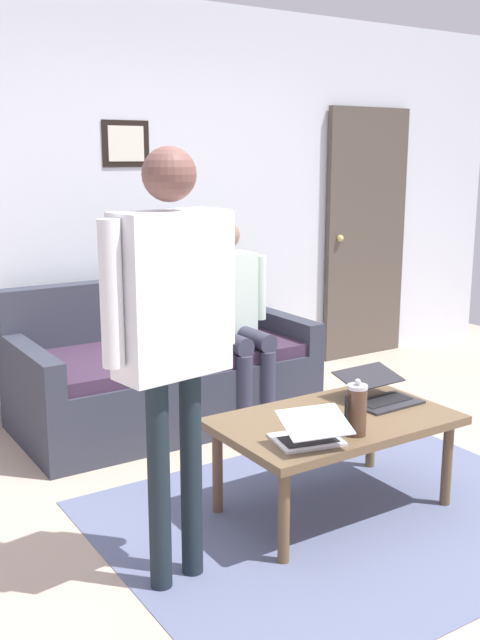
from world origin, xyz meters
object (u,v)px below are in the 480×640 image
at_px(interior_door, 366,235).
at_px(laptop_left, 310,434).
at_px(couch, 162,374).
at_px(laptop_center, 380,393).
at_px(person_seated, 232,309).
at_px(person_standing, 172,315).
at_px(french_press, 357,410).
at_px(coffee_table, 335,427).

distance_m(interior_door, laptop_left, 3.28).
distance_m(couch, laptop_left, 1.75).
relative_size(interior_door, couch, 1.12).
distance_m(couch, laptop_center, 1.57).
distance_m(laptop_left, person_seated, 1.62).
height_order(interior_door, person_standing, interior_door).
bearing_deg(couch, person_seated, 149.72).
distance_m(laptop_left, laptop_center, 0.68).
relative_size(laptop_left, person_standing, 0.20).
relative_size(french_press, person_seated, 0.20).
distance_m(coffee_table, person_standing, 1.15).
height_order(laptop_left, person_standing, person_standing).
bearing_deg(couch, french_press, 92.46).
relative_size(couch, laptop_center, 5.31).
height_order(couch, french_press, couch).
height_order(interior_door, french_press, interior_door).
relative_size(couch, french_press, 7.08).
bearing_deg(french_press, person_seated, -101.52).
xyz_separation_m(couch, laptop_center, (-0.48, 1.48, 0.20)).
height_order(coffee_table, person_seated, person_seated).
xyz_separation_m(interior_door, couch, (2.17, 0.52, -0.72)).
xyz_separation_m(couch, french_press, (-0.08, 1.76, 0.28)).
bearing_deg(laptop_center, french_press, 34.70).
xyz_separation_m(french_press, person_standing, (0.86, -0.08, 0.51)).
bearing_deg(laptop_center, interior_door, -130.16).
xyz_separation_m(coffee_table, laptop_center, (-0.34, -0.06, 0.09)).
bearing_deg(couch, interior_door, -166.51).
height_order(couch, laptop_left, couch).
distance_m(coffee_table, laptop_center, 0.36).
xyz_separation_m(coffee_table, laptop_left, (0.30, 0.19, 0.09)).
distance_m(coffee_table, laptop_left, 0.36).
bearing_deg(laptop_center, laptop_left, 21.25).
height_order(interior_door, couch, interior_door).
xyz_separation_m(interior_door, laptop_center, (1.69, 2.01, -0.52)).
bearing_deg(person_standing, person_seated, -128.77).
relative_size(coffee_table, person_standing, 0.65).
xyz_separation_m(french_press, person_seated, (-0.31, -1.54, 0.15)).
xyz_separation_m(laptop_left, person_seated, (-0.55, -1.51, 0.22)).
bearing_deg(interior_door, laptop_center, 49.84).
relative_size(coffee_table, french_press, 4.32).
relative_size(laptop_left, laptop_center, 1.01).
bearing_deg(couch, laptop_left, 84.77).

